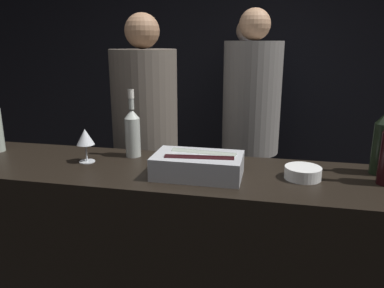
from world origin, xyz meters
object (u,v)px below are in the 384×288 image
(bowl_white, at_px, (303,172))
(white_wine_bottle, at_px, (133,131))
(wine_glass, at_px, (85,138))
(person_grey_polo, at_px, (250,129))
(ice_bin_with_bottles, at_px, (199,164))
(person_in_hoodie, at_px, (246,112))
(champagne_bottle, at_px, (383,141))
(person_blond_tee, at_px, (146,142))

(bowl_white, bearing_deg, white_wine_bottle, 169.43)
(wine_glass, bearing_deg, person_grey_polo, 54.16)
(ice_bin_with_bottles, bearing_deg, bowl_white, 8.49)
(bowl_white, xyz_separation_m, person_in_hoodie, (-0.37, 1.68, -0.05))
(bowl_white, distance_m, person_in_hoodie, 1.73)
(ice_bin_with_bottles, bearing_deg, white_wine_bottle, 150.24)
(bowl_white, relative_size, champagne_bottle, 0.42)
(person_blond_tee, bearing_deg, wine_glass, 107.18)
(bowl_white, bearing_deg, person_blond_tee, 146.15)
(person_grey_polo, bearing_deg, person_in_hoodie, 172.60)
(bowl_white, bearing_deg, person_grey_polo, 105.55)
(wine_glass, bearing_deg, person_in_hoodie, 68.72)
(champagne_bottle, bearing_deg, white_wine_bottle, 179.15)
(wine_glass, distance_m, person_blond_tee, 0.64)
(white_wine_bottle, relative_size, champagne_bottle, 0.92)
(wine_glass, xyz_separation_m, champagne_bottle, (1.36, 0.12, 0.03))
(bowl_white, relative_size, wine_glass, 0.94)
(white_wine_bottle, bearing_deg, champagne_bottle, -0.85)
(white_wine_bottle, relative_size, person_in_hoodie, 0.19)
(bowl_white, height_order, person_grey_polo, person_grey_polo)
(white_wine_bottle, distance_m, person_in_hoodie, 1.61)
(ice_bin_with_bottles, xyz_separation_m, person_in_hoodie, (0.07, 1.75, -0.08))
(person_in_hoodie, height_order, person_grey_polo, person_grey_polo)
(champagne_bottle, height_order, person_blond_tee, person_blond_tee)
(champagne_bottle, xyz_separation_m, person_grey_polo, (-0.63, 0.89, -0.17))
(bowl_white, bearing_deg, person_in_hoodie, 102.37)
(bowl_white, relative_size, person_grey_polo, 0.09)
(person_blond_tee, distance_m, person_grey_polo, 0.76)
(bowl_white, distance_m, person_blond_tee, 1.12)
(person_in_hoodie, bearing_deg, wine_glass, 32.76)
(champagne_bottle, bearing_deg, person_blond_tee, 159.08)
(white_wine_bottle, bearing_deg, person_grey_polo, 58.16)
(person_in_hoodie, bearing_deg, person_grey_polo, 61.25)
(wine_glass, bearing_deg, ice_bin_with_bottles, -8.09)
(ice_bin_with_bottles, xyz_separation_m, person_blond_tee, (-0.48, 0.69, -0.11))
(bowl_white, xyz_separation_m, white_wine_bottle, (-0.83, 0.15, 0.11))
(white_wine_bottle, distance_m, person_blond_tee, 0.51)
(person_in_hoodie, relative_size, person_grey_polo, 0.99)
(ice_bin_with_bottles, xyz_separation_m, white_wine_bottle, (-0.39, 0.22, 0.08))
(person_in_hoodie, relative_size, person_blond_tee, 1.01)
(champagne_bottle, relative_size, person_blond_tee, 0.21)
(person_blond_tee, relative_size, person_grey_polo, 0.97)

